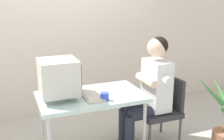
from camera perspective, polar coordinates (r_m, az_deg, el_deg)
wall_back at (r=4.18m, az=-6.50°, el=11.59°), size 8.00×0.10×3.00m
desk at (r=2.95m, az=-4.36°, el=-6.23°), size 1.13×0.68×0.74m
crt_monitor at (r=2.79m, az=-11.06°, el=-1.50°), size 0.39×0.37×0.41m
keyboard at (r=2.89m, az=-4.56°, el=-5.15°), size 0.19×0.46×0.03m
office_chair at (r=3.37m, az=10.36°, el=-7.56°), size 0.47×0.47×0.83m
person_seated at (r=3.20m, az=7.93°, el=-3.77°), size 0.67×0.57×1.32m
desk_mug at (r=2.76m, az=-1.57°, el=-5.57°), size 0.09×0.10×0.08m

